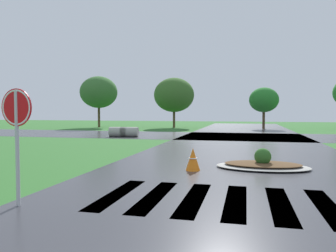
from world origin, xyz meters
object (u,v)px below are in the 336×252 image
(median_island, at_px, (263,164))
(drainage_pipe_stack, at_px, (124,132))
(stop_sign, at_px, (17,119))
(traffic_cone, at_px, (193,160))

(median_island, distance_m, drainage_pipe_stack, 15.07)
(stop_sign, xyz_separation_m, traffic_cone, (2.82, 4.74, -1.40))
(median_island, bearing_deg, traffic_cone, -156.52)
(stop_sign, height_order, traffic_cone, stop_sign)
(stop_sign, relative_size, median_island, 0.77)
(stop_sign, bearing_deg, drainage_pipe_stack, 111.15)
(traffic_cone, bearing_deg, stop_sign, -120.78)
(stop_sign, distance_m, drainage_pipe_stack, 18.01)
(drainage_pipe_stack, xyz_separation_m, traffic_cone, (7.30, -12.65, -0.01))
(median_island, height_order, traffic_cone, traffic_cone)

